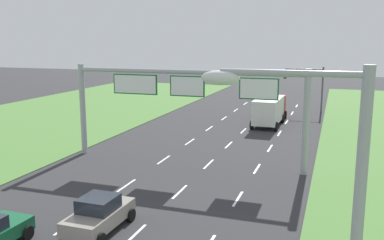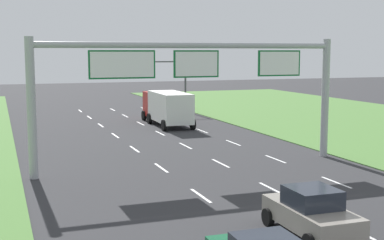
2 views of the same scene
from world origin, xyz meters
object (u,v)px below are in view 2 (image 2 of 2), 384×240
(traffic_light_mast, at_px, (168,75))
(car_lead_silver, at_px, (311,212))
(sign_gantry, at_px, (193,76))
(box_truck, at_px, (167,106))

(traffic_light_mast, bearing_deg, car_lead_silver, -100.05)
(traffic_light_mast, bearing_deg, sign_gantry, -104.42)
(box_truck, bearing_deg, car_lead_silver, -96.34)
(car_lead_silver, relative_size, traffic_light_mast, 0.71)
(sign_gantry, bearing_deg, box_truck, 77.60)
(car_lead_silver, height_order, box_truck, box_truck)
(sign_gantry, bearing_deg, traffic_light_mast, 75.58)
(sign_gantry, distance_m, traffic_light_mast, 26.48)
(box_truck, bearing_deg, sign_gantry, -101.34)
(car_lead_silver, bearing_deg, sign_gantry, 90.55)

